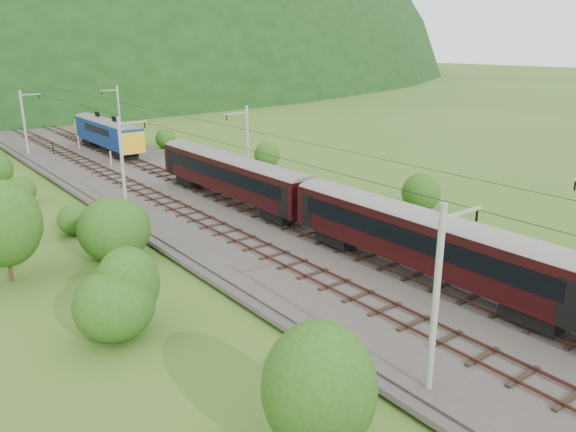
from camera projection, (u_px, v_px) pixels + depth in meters
ground at (511, 347)px, 27.02m from camera, size 600.00×600.00×0.00m
railbed at (363, 278)px, 34.54m from camera, size 14.00×220.00×0.30m
track_left at (334, 284)px, 33.08m from camera, size 2.40×220.00×0.27m
track_right at (390, 265)px, 35.87m from camera, size 2.40×220.00×0.27m
catenary_left at (123, 163)px, 46.31m from camera, size 2.54×192.28×8.00m
catenary_right at (247, 146)px, 53.44m from camera, size 2.54×192.28×8.00m
overhead_wires at (368, 167)px, 32.47m from camera, size 4.83×198.00×0.03m
hazard_post_near at (111, 158)px, 64.68m from camera, size 0.18×0.18×1.71m
hazard_post_far at (79, 143)px, 74.78m from camera, size 0.18×0.18×1.69m
signal at (53, 145)px, 71.40m from camera, size 0.20×0.20×1.85m
vegetation_left at (49, 219)px, 38.58m from camera, size 12.44×148.56×6.37m
vegetation_right at (524, 231)px, 39.26m from camera, size 7.21×100.68×3.05m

